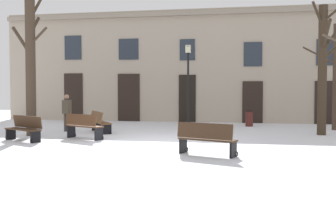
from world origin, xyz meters
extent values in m
plane|color=white|center=(0.00, 0.00, 0.00)|extent=(34.95, 34.95, 0.00)
cube|color=tan|center=(0.00, 8.46, 3.12)|extent=(21.85, 0.40, 6.24)
cube|color=gray|center=(0.00, 8.21, 5.99)|extent=(21.85, 0.30, 0.24)
cube|color=black|center=(-6.85, 8.24, 1.37)|extent=(1.13, 0.08, 2.74)
cube|color=#262D38|center=(-6.85, 8.24, 4.23)|extent=(1.02, 0.06, 1.38)
cube|color=black|center=(-3.50, 8.24, 1.35)|extent=(1.27, 0.08, 2.69)
cube|color=#262D38|center=(-3.50, 8.24, 4.08)|extent=(1.15, 0.06, 1.18)
cube|color=black|center=(-0.14, 8.24, 1.31)|extent=(0.93, 0.08, 2.62)
cube|color=#262D38|center=(-0.14, 8.24, 4.00)|extent=(0.84, 0.06, 1.16)
cube|color=black|center=(3.40, 8.24, 1.12)|extent=(1.08, 0.08, 2.25)
cube|color=#262D38|center=(3.40, 8.24, 3.70)|extent=(0.97, 0.06, 1.30)
cube|color=black|center=(7.09, 8.24, 1.13)|extent=(1.01, 0.08, 2.26)
cube|color=#262D38|center=(7.09, 8.24, 3.74)|extent=(0.90, 0.06, 1.37)
cylinder|color=#382B1E|center=(6.02, 3.11, 2.60)|extent=(0.35, 0.35, 5.19)
cylinder|color=#382B1E|center=(6.33, 3.02, 3.85)|extent=(0.73, 0.31, 1.07)
cylinder|color=#382B1E|center=(5.79, 2.91, 4.78)|extent=(0.61, 0.54, 1.02)
cylinder|color=#382B1E|center=(6.01, 2.39, 3.91)|extent=(0.14, 1.51, 1.04)
cylinder|color=#423326|center=(-5.35, 0.76, 2.71)|extent=(0.39, 0.39, 5.42)
cylinder|color=#423326|center=(-5.75, 1.37, 5.03)|extent=(0.95, 1.36, 1.10)
cylinder|color=#423326|center=(-5.25, 1.06, 5.08)|extent=(0.35, 0.72, 1.05)
cylinder|color=#423326|center=(-5.40, 1.18, 4.39)|extent=(0.22, 0.94, 0.88)
cylinder|color=#423326|center=(-4.97, 0.68, 3.91)|extent=(0.85, 0.26, 0.71)
cylinder|color=#423326|center=(-5.85, 0.98, 3.78)|extent=(1.14, 0.61, 1.22)
cylinder|color=#423326|center=(6.97, 5.24, 2.37)|extent=(0.24, 0.24, 4.75)
cylinder|color=#423326|center=(6.28, 5.40, 3.37)|extent=(1.42, 0.42, 0.86)
cylinder|color=black|center=(0.31, 5.20, 1.78)|extent=(0.10, 0.10, 3.57)
cylinder|color=black|center=(0.31, 5.20, 0.10)|extent=(0.22, 0.22, 0.20)
cube|color=beige|center=(0.31, 5.20, 3.75)|extent=(0.24, 0.24, 0.36)
cone|color=black|center=(0.31, 5.20, 3.93)|extent=(0.30, 0.30, 0.14)
cylinder|color=#4C1E19|center=(3.21, 6.29, 0.37)|extent=(0.37, 0.37, 0.74)
torus|color=black|center=(3.21, 6.29, 0.75)|extent=(0.40, 0.40, 0.04)
cube|color=#3D2819|center=(-4.79, -0.85, 0.42)|extent=(1.64, 1.10, 0.05)
cube|color=#3D2819|center=(-4.71, -0.68, 0.68)|extent=(1.50, 0.82, 0.43)
cube|color=black|center=(-5.47, -0.51, 0.21)|extent=(0.22, 0.37, 0.42)
torus|color=black|center=(-5.54, -0.66, 0.08)|extent=(0.17, 0.10, 0.17)
cube|color=black|center=(-4.12, -1.18, 0.21)|extent=(0.22, 0.37, 0.42)
torus|color=black|center=(-4.19, -1.33, 0.08)|extent=(0.17, 0.10, 0.17)
cube|color=brown|center=(-3.04, 2.40, 0.42)|extent=(1.39, 1.74, 0.05)
cube|color=brown|center=(-3.21, 2.28, 0.68)|extent=(1.13, 1.56, 0.43)
cube|color=black|center=(-2.56, 1.70, 0.21)|extent=(0.37, 0.28, 0.42)
torus|color=black|center=(-2.42, 1.80, 0.08)|extent=(0.12, 0.16, 0.17)
cube|color=black|center=(-3.51, 3.09, 0.21)|extent=(0.37, 0.28, 0.42)
torus|color=black|center=(-3.36, 3.19, 0.08)|extent=(0.12, 0.16, 0.17)
cube|color=#51331E|center=(-2.87, 0.16, 0.47)|extent=(1.63, 1.06, 0.05)
cube|color=#51331E|center=(-2.95, -0.01, 0.72)|extent=(1.49, 0.78, 0.41)
cube|color=black|center=(-2.20, -0.16, 0.24)|extent=(0.21, 0.36, 0.47)
torus|color=black|center=(-2.14, -0.02, 0.08)|extent=(0.17, 0.10, 0.17)
cube|color=black|center=(-3.55, 0.48, 0.24)|extent=(0.21, 0.36, 0.47)
torus|color=black|center=(-3.48, 0.62, 0.08)|extent=(0.17, 0.10, 0.17)
cube|color=#3D2819|center=(1.93, -2.66, 0.45)|extent=(1.72, 0.99, 0.05)
cube|color=#3D2819|center=(1.86, -2.84, 0.70)|extent=(1.61, 0.69, 0.44)
cube|color=black|center=(2.66, -2.94, 0.22)|extent=(0.19, 0.37, 0.45)
torus|color=black|center=(2.71, -2.79, 0.08)|extent=(0.17, 0.09, 0.17)
cube|color=black|center=(1.20, -2.39, 0.22)|extent=(0.19, 0.37, 0.45)
torus|color=black|center=(1.26, -2.24, 0.08)|extent=(0.17, 0.09, 0.17)
cylinder|color=#403D3A|center=(-4.53, 2.38, 0.39)|extent=(0.14, 0.14, 0.77)
cylinder|color=#403D3A|center=(-4.69, 2.45, 0.39)|extent=(0.14, 0.14, 0.77)
cube|color=#4C4233|center=(-4.61, 2.42, 1.07)|extent=(0.44, 0.36, 0.60)
sphere|color=#9E755B|center=(-4.61, 2.42, 1.51)|extent=(0.21, 0.21, 0.21)
camera|label=1|loc=(2.92, -14.00, 1.89)|focal=43.35mm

